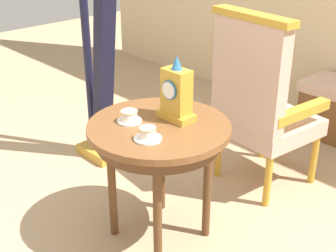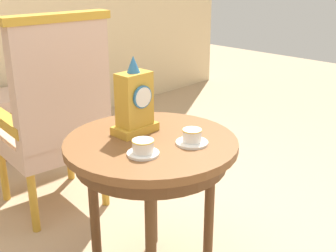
{
  "view_description": "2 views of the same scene",
  "coord_description": "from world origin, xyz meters",
  "px_view_note": "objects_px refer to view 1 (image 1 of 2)",
  "views": [
    {
      "loc": [
        1.53,
        -1.34,
        1.67
      ],
      "look_at": [
        -0.04,
        0.17,
        0.64
      ],
      "focal_mm": 50.0,
      "sensor_mm": 36.0,
      "label": 1
    },
    {
      "loc": [
        -1.2,
        -1.14,
        1.37
      ],
      "look_at": [
        0.03,
        0.05,
        0.74
      ],
      "focal_mm": 47.22,
      "sensor_mm": 36.0,
      "label": 2
    }
  ],
  "objects_px": {
    "teacup_right": "(148,134)",
    "armchair": "(260,101)",
    "side_table": "(159,138)",
    "harp": "(99,59)",
    "mantel_clock": "(176,94)",
    "teacup_left": "(129,117)"
  },
  "relations": [
    {
      "from": "side_table",
      "to": "teacup_left",
      "type": "bearing_deg",
      "value": -145.08
    },
    {
      "from": "mantel_clock",
      "to": "teacup_right",
      "type": "bearing_deg",
      "value": -73.99
    },
    {
      "from": "teacup_right",
      "to": "mantel_clock",
      "type": "bearing_deg",
      "value": 106.01
    },
    {
      "from": "teacup_left",
      "to": "harp",
      "type": "distance_m",
      "value": 0.9
    },
    {
      "from": "teacup_left",
      "to": "side_table",
      "type": "bearing_deg",
      "value": 34.92
    },
    {
      "from": "side_table",
      "to": "harp",
      "type": "height_order",
      "value": "harp"
    },
    {
      "from": "side_table",
      "to": "teacup_right",
      "type": "distance_m",
      "value": 0.2
    },
    {
      "from": "teacup_right",
      "to": "harp",
      "type": "xyz_separation_m",
      "value": [
        -1.02,
        0.47,
        0.04
      ]
    },
    {
      "from": "teacup_left",
      "to": "mantel_clock",
      "type": "distance_m",
      "value": 0.26
    },
    {
      "from": "teacup_right",
      "to": "harp",
      "type": "bearing_deg",
      "value": 155.31
    },
    {
      "from": "harp",
      "to": "mantel_clock",
      "type": "bearing_deg",
      "value": -12.47
    },
    {
      "from": "teacup_right",
      "to": "mantel_clock",
      "type": "xyz_separation_m",
      "value": [
        -0.07,
        0.26,
        0.11
      ]
    },
    {
      "from": "teacup_right",
      "to": "mantel_clock",
      "type": "distance_m",
      "value": 0.29
    },
    {
      "from": "teacup_left",
      "to": "harp",
      "type": "relative_size",
      "value": 0.07
    },
    {
      "from": "teacup_right",
      "to": "armchair",
      "type": "bearing_deg",
      "value": 92.74
    },
    {
      "from": "mantel_clock",
      "to": "teacup_left",
      "type": "bearing_deg",
      "value": -125.02
    },
    {
      "from": "teacup_right",
      "to": "armchair",
      "type": "distance_m",
      "value": 0.96
    },
    {
      "from": "armchair",
      "to": "side_table",
      "type": "bearing_deg",
      "value": -92.94
    },
    {
      "from": "teacup_right",
      "to": "armchair",
      "type": "height_order",
      "value": "armchair"
    },
    {
      "from": "armchair",
      "to": "teacup_right",
      "type": "bearing_deg",
      "value": -87.26
    },
    {
      "from": "teacup_left",
      "to": "teacup_right",
      "type": "height_order",
      "value": "teacup_right"
    },
    {
      "from": "side_table",
      "to": "mantel_clock",
      "type": "bearing_deg",
      "value": 83.72
    }
  ]
}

